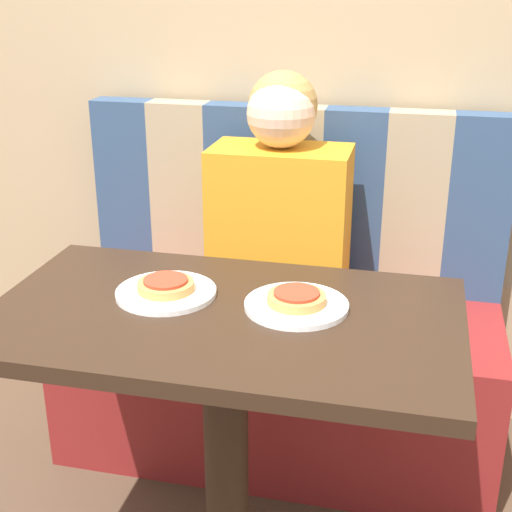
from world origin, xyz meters
The scene contains 9 objects.
wall_back centered at (0.00, 0.92, 1.30)m, with size 7.00×0.05×2.60m.
booth_seat centered at (0.00, 0.59, 0.24)m, with size 1.29×0.54×0.47m.
booth_backrest centered at (0.00, 0.82, 0.75)m, with size 1.29×0.09×0.56m.
dining_table centered at (0.00, 0.00, 0.63)m, with size 0.98×0.58×0.74m.
person centered at (0.00, 0.60, 0.80)m, with size 0.38×0.23×0.69m.
plate_left centered at (-0.14, 0.05, 0.75)m, with size 0.22×0.22×0.01m.
plate_right centered at (0.14, 0.05, 0.75)m, with size 0.22×0.22×0.01m.
pizza_left centered at (-0.14, 0.05, 0.77)m, with size 0.12×0.12×0.03m.
pizza_right centered at (0.14, 0.05, 0.77)m, with size 0.12×0.12×0.03m.
Camera 1 is at (0.37, -1.28, 1.40)m, focal length 50.00 mm.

